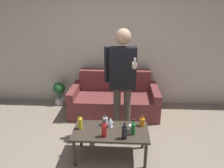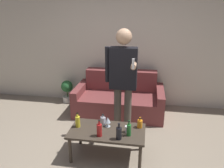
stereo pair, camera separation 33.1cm
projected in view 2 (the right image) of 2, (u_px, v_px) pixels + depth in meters
ground_plane at (99, 167)px, 2.97m from camera, size 16.00×16.00×0.00m
wall_back at (121, 42)px, 4.57m from camera, size 8.00×0.06×2.70m
couch at (119, 98)px, 4.45m from camera, size 1.74×0.91×0.82m
coffee_table at (107, 133)px, 3.07m from camera, size 1.05×0.55×0.43m
bottle_orange at (103, 120)px, 3.18m from camera, size 0.08×0.08×0.16m
bottle_green at (140, 123)px, 3.10m from camera, size 0.08×0.08×0.16m
bottle_dark at (129, 130)px, 2.90m from camera, size 0.06×0.06×0.22m
bottle_yellow at (119, 133)px, 2.82m from camera, size 0.07×0.07×0.23m
bottle_red at (78, 121)px, 3.11m from camera, size 0.07×0.07×0.22m
bottle_clear at (99, 130)px, 2.89m from camera, size 0.07×0.07×0.24m
wine_glass_near at (108, 120)px, 3.11m from camera, size 0.08×0.08×0.15m
cup_on_table at (128, 129)px, 2.99m from camera, size 0.08×0.08×0.09m
person_standing_front at (123, 76)px, 3.35m from camera, size 0.49×0.45×1.77m
potted_plant at (67, 90)px, 4.91m from camera, size 0.26×0.26×0.50m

